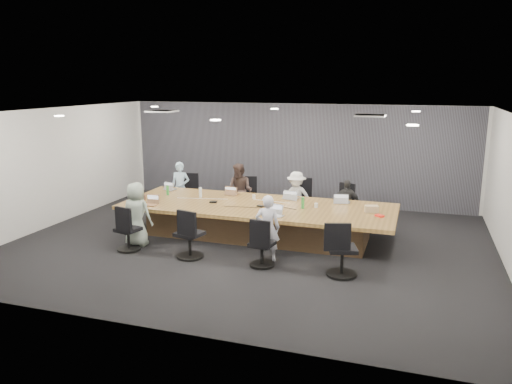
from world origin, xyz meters
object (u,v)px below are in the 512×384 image
(chair_3, at_px, (348,209))
(chair_5, at_px, (190,238))
(laptop_0, at_px, (170,189))
(mug_brown, at_px, (144,197))
(laptop_4, at_px, (150,205))
(chair_1, at_px, (245,200))
(stapler, at_px, (272,212))
(laptop_1, at_px, (232,194))
(snack_packet, at_px, (380,216))
(laptop_6, at_px, (275,216))
(chair_4, at_px, (128,233))
(person_4, at_px, (137,214))
(person_0, at_px, (180,188))
(bottle_clear, at_px, (200,192))
(person_3, at_px, (346,204))
(person_1, at_px, (240,191))
(laptop_3, at_px, (343,202))
(conference_table, at_px, (257,219))
(laptop_2, at_px, (291,198))
(bottle_green_left, at_px, (168,190))
(bottle_green_right, at_px, (303,203))
(person_2, at_px, (296,198))
(chair_0, at_px, (187,196))
(person_6, at_px, (268,228))
(canvas_bag, at_px, (372,209))
(chair_2, at_px, (299,203))
(chair_6, at_px, (262,248))
(chair_7, at_px, (342,253))

(chair_3, bearing_deg, chair_5, 68.28)
(laptop_0, height_order, mug_brown, mug_brown)
(laptop_0, relative_size, laptop_4, 0.99)
(chair_1, bearing_deg, stapler, 110.61)
(laptop_1, height_order, snack_packet, snack_packet)
(chair_1, height_order, laptop_6, chair_1)
(chair_4, relative_size, person_4, 0.55)
(person_0, distance_m, stapler, 3.66)
(bottle_clear, xyz_separation_m, snack_packet, (4.14, -0.43, -0.10))
(laptop_1, relative_size, laptop_4, 1.11)
(person_0, height_order, person_3, person_0)
(person_1, relative_size, laptop_3, 4.30)
(conference_table, xyz_separation_m, laptop_2, (0.56, 0.80, 0.35))
(conference_table, xyz_separation_m, person_3, (1.77, 1.35, 0.18))
(bottle_green_left, relative_size, bottle_green_right, 0.94)
(person_1, xyz_separation_m, person_2, (1.46, 0.00, -0.06))
(chair_0, distance_m, snack_packet, 5.56)
(chair_4, xyz_separation_m, person_2, (2.79, 3.05, 0.27))
(person_1, distance_m, person_6, 3.11)
(conference_table, distance_m, chair_0, 3.08)
(chair_0, height_order, laptop_6, laptop_6)
(laptop_2, distance_m, mug_brown, 3.40)
(person_2, distance_m, canvas_bag, 2.27)
(person_2, bearing_deg, bottle_green_left, -155.85)
(chair_2, height_order, person_3, person_3)
(person_0, xyz_separation_m, person_6, (3.21, -2.70, -0.03))
(person_1, relative_size, bottle_green_left, 6.07)
(laptop_3, bearing_deg, laptop_6, 48.15)
(conference_table, bearing_deg, laptop_3, 24.38)
(chair_4, height_order, chair_5, chair_5)
(chair_3, height_order, chair_6, chair_3)
(chair_0, relative_size, bottle_clear, 3.12)
(chair_7, xyz_separation_m, canvas_bag, (0.32, 1.83, 0.38))
(chair_2, bearing_deg, laptop_6, 83.39)
(chair_3, xyz_separation_m, mug_brown, (-4.42, -2.04, 0.43))
(laptop_6, relative_size, bottle_green_right, 1.26)
(laptop_2, xyz_separation_m, mug_brown, (-3.21, -1.14, 0.05))
(conference_table, bearing_deg, chair_4, -142.73)
(person_0, bearing_deg, laptop_2, -21.16)
(person_0, distance_m, laptop_6, 3.87)
(chair_1, height_order, chair_2, chair_2)
(chair_3, bearing_deg, chair_0, 15.82)
(bottle_green_left, bearing_deg, chair_6, -33.00)
(chair_6, bearing_deg, laptop_0, 149.48)
(chair_0, xyz_separation_m, chair_7, (4.71, -3.40, 0.05))
(chair_4, relative_size, bottle_green_right, 3.03)
(chair_6, bearing_deg, mug_brown, 165.00)
(stapler, bearing_deg, laptop_0, 147.76)
(laptop_4, relative_size, snack_packet, 1.70)
(chair_3, xyz_separation_m, laptop_0, (-4.33, -0.90, 0.38))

